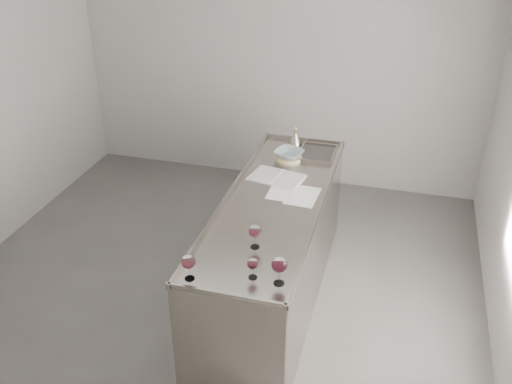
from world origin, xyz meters
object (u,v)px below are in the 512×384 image
(wine_funnel, at_px, (295,139))
(counter, at_px, (273,251))
(wine_glass_right, at_px, (279,265))
(wine_glass_small, at_px, (253,264))
(notebook, at_px, (277,177))
(wine_glass_left, at_px, (189,262))
(wine_glass_middle, at_px, (255,231))
(ceramic_bowl, at_px, (289,154))

(wine_funnel, bearing_deg, counter, -86.63)
(wine_glass_right, xyz_separation_m, wine_funnel, (-0.34, 2.06, -0.08))
(wine_glass_right, xyz_separation_m, wine_glass_small, (-0.17, 0.01, -0.03))
(wine_glass_right, height_order, notebook, wine_glass_right)
(counter, xyz_separation_m, wine_funnel, (-0.06, 1.08, 0.53))
(notebook, bearing_deg, wine_glass_small, -71.42)
(wine_glass_left, relative_size, wine_glass_middle, 1.00)
(ceramic_bowl, bearing_deg, wine_glass_left, -96.85)
(wine_glass_middle, bearing_deg, ceramic_bowl, 93.21)
(notebook, bearing_deg, wine_funnel, 100.55)
(wine_glass_middle, bearing_deg, wine_glass_left, -124.22)
(wine_glass_right, distance_m, wine_glass_small, 0.18)
(wine_glass_left, bearing_deg, wine_funnel, 84.40)
(counter, xyz_separation_m, wine_glass_middle, (0.03, -0.64, 0.59))
(wine_glass_right, height_order, wine_funnel, wine_glass_right)
(wine_glass_left, bearing_deg, counter, 75.72)
(wine_glass_left, distance_m, wine_glass_middle, 0.53)
(wine_glass_small, xyz_separation_m, ceramic_bowl, (-0.16, 1.73, -0.05))
(wine_glass_small, bearing_deg, counter, 96.03)
(wine_glass_right, distance_m, wine_funnel, 2.09)
(wine_glass_left, xyz_separation_m, wine_glass_small, (0.38, 0.12, -0.02))
(wine_glass_left, height_order, wine_funnel, wine_funnel)
(notebook, xyz_separation_m, ceramic_bowl, (0.02, 0.39, 0.04))
(notebook, relative_size, ceramic_bowl, 1.95)
(counter, height_order, wine_funnel, wine_funnel)
(wine_glass_middle, distance_m, wine_glass_right, 0.42)
(wine_glass_middle, bearing_deg, notebook, 95.43)
(wine_glass_left, xyz_separation_m, wine_glass_middle, (0.30, 0.44, -0.00))
(wine_glass_small, height_order, ceramic_bowl, wine_glass_small)
(counter, relative_size, wine_glass_middle, 13.70)
(counter, distance_m, wine_glass_right, 1.18)
(counter, bearing_deg, wine_glass_small, -83.97)
(counter, distance_m, wine_glass_middle, 0.87)
(wine_glass_middle, relative_size, wine_funnel, 0.92)
(counter, height_order, ceramic_bowl, ceramic_bowl)
(counter, bearing_deg, wine_glass_right, -74.38)
(wine_glass_middle, distance_m, wine_glass_small, 0.34)
(ceramic_bowl, bearing_deg, notebook, -92.67)
(wine_glass_left, relative_size, notebook, 0.37)
(wine_glass_small, height_order, wine_funnel, wine_funnel)
(wine_glass_right, bearing_deg, wine_glass_middle, 126.21)
(wine_glass_middle, height_order, wine_glass_small, wine_glass_middle)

